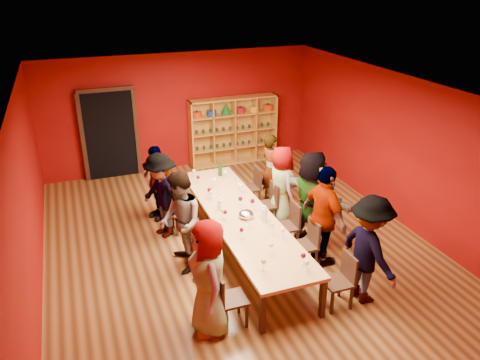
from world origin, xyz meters
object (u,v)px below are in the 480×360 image
person_right_2 (311,198)px  chair_person_right_4 (253,185)px  chair_person_left_0 (227,297)px  person_left_2 (180,222)px  chair_person_right_3 (269,202)px  chair_person_right_1 (308,242)px  chair_person_left_2 (196,240)px  person_left_0 (209,278)px  spittoon_bowl (246,214)px  person_left_3 (161,196)px  chair_person_right_0 (342,278)px  person_right_4 (271,169)px  person_left_4 (157,183)px  person_right_3 (281,185)px  tasting_table (241,218)px  chair_person_left_3 (179,209)px  shelving_unit (233,127)px  person_right_0 (369,250)px  wine_bottle (220,170)px  person_right_1 (324,217)px  chair_person_right_2 (290,223)px  chair_person_left_4 (170,194)px

person_right_2 → chair_person_right_4: size_ratio=2.10×
chair_person_left_0 → person_right_2: person_right_2 is taller
person_left_2 → chair_person_right_3: 2.31m
chair_person_right_1 → person_right_2: (0.43, 0.71, 0.44)m
chair_person_left_0 → chair_person_left_2: same height
person_left_0 → spittoon_bowl: 2.09m
person_left_3 → chair_person_right_0: (2.14, -3.09, -0.36)m
person_right_4 → person_left_4: bearing=81.2°
person_left_3 → person_right_2: size_ratio=0.92×
chair_person_left_2 → person_left_3: 1.34m
person_right_3 → person_right_4: person_right_3 is taller
tasting_table → person_right_2: 1.37m
chair_person_left_2 → chair_person_right_3: size_ratio=1.00×
person_left_2 → person_right_2: 2.50m
chair_person_right_1 → chair_person_right_3: bearing=90.0°
person_left_2 → chair_person_left_3: 1.34m
shelving_unit → person_right_0: bearing=-90.4°
person_right_0 → chair_person_right_3: person_right_0 is taller
chair_person_left_2 → wine_bottle: 2.32m
chair_person_right_0 → person_right_0: (0.44, 0.00, 0.40)m
shelving_unit → person_left_0: 6.65m
chair_person_left_3 → chair_person_right_4: 1.90m
person_left_0 → person_right_1: size_ratio=0.96×
spittoon_bowl → person_right_3: bearing=38.6°
chair_person_right_0 → chair_person_right_1: bearing=90.0°
person_right_2 → spittoon_bowl: 1.29m
chair_person_left_0 → chair_person_right_2: same height
tasting_table → wine_bottle: wine_bottle is taller
chair_person_left_2 → person_left_3: (-0.32, 1.25, 0.36)m
chair_person_left_0 → person_right_3: 3.34m
person_left_3 → chair_person_right_0: person_left_3 is taller
chair_person_left_2 → chair_person_right_4: size_ratio=1.00×
person_left_0 → chair_person_left_3: size_ratio=2.00×
chair_person_left_2 → person_left_2: bearing=180.0°
chair_person_left_0 → person_left_2: (-0.25, 1.66, 0.41)m
person_left_0 → chair_person_left_3: person_left_0 is taller
tasting_table → person_left_3: (-1.23, 1.09, 0.16)m
tasting_table → person_left_4: person_left_4 is taller
person_left_2 → person_left_3: size_ratio=1.06×
chair_person_right_4 → person_right_1: bearing=-83.4°
chair_person_right_3 → chair_person_left_2: bearing=-153.0°
chair_person_right_3 → chair_person_right_1: bearing=-90.0°
tasting_table → chair_person_left_4: (-0.91, 1.84, -0.20)m
tasting_table → chair_person_right_4: (0.91, 1.66, -0.20)m
person_right_3 → tasting_table: bearing=120.7°
tasting_table → chair_person_left_3: bearing=129.8°
person_left_0 → chair_person_right_2: person_left_0 is taller
spittoon_bowl → chair_person_left_2: bearing=-178.1°
person_left_3 → chair_person_left_4: bearing=136.0°
person_right_0 → chair_person_right_1: person_right_0 is taller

